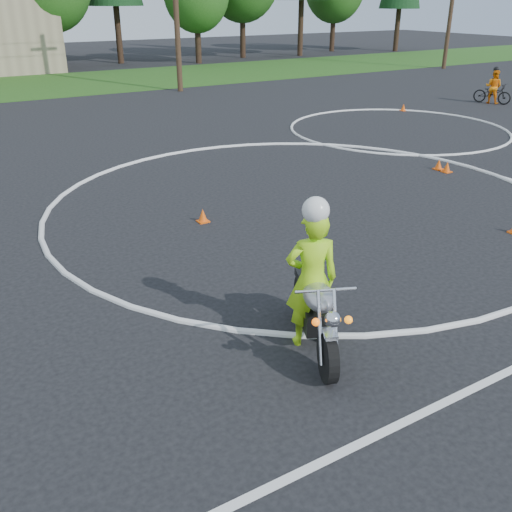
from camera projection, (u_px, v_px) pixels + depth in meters
ground at (389, 245)px, 11.47m from camera, size 120.00×120.00×0.00m
grass_strip at (56, 84)px, 32.43m from camera, size 120.00×10.00×0.02m
course_markings at (337, 176)px, 15.88m from camera, size 19.05×19.05×0.12m
primary_motorcycle at (316, 312)px, 7.88m from camera, size 1.20×2.14×1.20m
rider_primary_grp at (312, 276)px, 7.79m from camera, size 0.87×0.74×2.22m
rider_second_grp at (493, 91)px, 26.44m from camera, size 1.15×1.82×1.66m
traffic_cones at (438, 157)px, 17.21m from camera, size 16.11×11.84×0.30m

